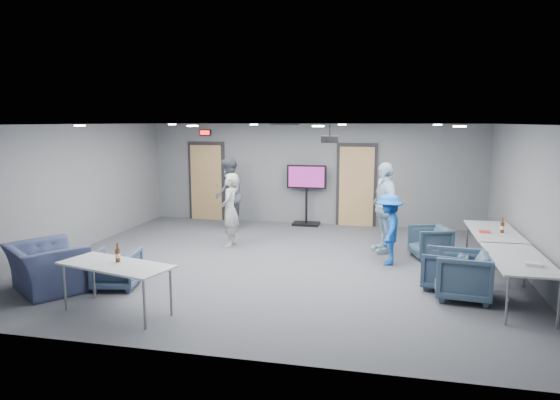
% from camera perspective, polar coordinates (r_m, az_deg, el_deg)
% --- Properties ---
extents(floor, '(9.00, 9.00, 0.00)m').
position_cam_1_polar(floor, '(9.87, -0.07, -7.24)').
color(floor, '#3E4147').
rests_on(floor, ground).
extents(ceiling, '(9.00, 9.00, 0.00)m').
position_cam_1_polar(ceiling, '(9.47, -0.07, 8.64)').
color(ceiling, silver).
rests_on(ceiling, wall_back).
extents(wall_back, '(9.00, 0.02, 2.70)m').
position_cam_1_polar(wall_back, '(13.48, 3.67, 2.96)').
color(wall_back, slate).
rests_on(wall_back, floor).
extents(wall_front, '(9.00, 0.02, 2.70)m').
position_cam_1_polar(wall_front, '(5.81, -8.80, -5.11)').
color(wall_front, slate).
rests_on(wall_front, floor).
extents(wall_left, '(0.02, 8.00, 2.70)m').
position_cam_1_polar(wall_left, '(11.43, -22.66, 1.22)').
color(wall_left, slate).
rests_on(wall_left, floor).
extents(wall_right, '(0.02, 8.00, 2.70)m').
position_cam_1_polar(wall_right, '(9.66, 26.97, -0.38)').
color(wall_right, slate).
rests_on(wall_right, floor).
extents(door_left, '(1.06, 0.17, 2.24)m').
position_cam_1_polar(door_left, '(14.24, -8.38, 2.07)').
color(door_left, black).
rests_on(door_left, wall_back).
extents(door_right, '(1.06, 0.17, 2.24)m').
position_cam_1_polar(door_right, '(13.33, 8.73, 1.59)').
color(door_right, black).
rests_on(door_right, wall_back).
extents(exit_sign, '(0.32, 0.08, 0.16)m').
position_cam_1_polar(exit_sign, '(14.13, -8.54, 7.63)').
color(exit_sign, black).
rests_on(exit_sign, wall_back).
extents(hvac_diffuser, '(0.60, 0.60, 0.03)m').
position_cam_1_polar(hvac_diffuser, '(12.32, 0.53, 8.64)').
color(hvac_diffuser, black).
rests_on(hvac_diffuser, ceiling).
extents(downlights, '(6.18, 3.78, 0.02)m').
position_cam_1_polar(downlights, '(9.48, -0.07, 8.55)').
color(downlights, white).
rests_on(downlights, ceiling).
extents(person_a, '(0.44, 0.63, 1.63)m').
position_cam_1_polar(person_a, '(11.09, -5.75, -1.15)').
color(person_a, '#9A9C9A').
rests_on(person_a, floor).
extents(person_b, '(0.94, 1.07, 1.85)m').
position_cam_1_polar(person_b, '(12.84, -5.87, 0.72)').
color(person_b, '#505860').
rests_on(person_b, floor).
extents(person_c, '(0.85, 1.21, 1.91)m').
position_cam_1_polar(person_c, '(10.73, 11.85, -0.87)').
color(person_c, '#A3BDD2').
rests_on(person_c, floor).
extents(person_d, '(0.56, 0.92, 1.39)m').
position_cam_1_polar(person_d, '(9.87, 12.32, -3.29)').
color(person_d, '#194CA5').
rests_on(person_d, floor).
extents(chair_right_a, '(0.90, 0.89, 0.66)m').
position_cam_1_polar(chair_right_a, '(10.60, 16.76, -4.65)').
color(chair_right_a, '#334658').
rests_on(chair_right_a, floor).
extents(chair_right_b, '(0.85, 0.84, 0.66)m').
position_cam_1_polar(chair_right_b, '(8.78, 18.34, -7.53)').
color(chair_right_b, '#324257').
rests_on(chair_right_b, floor).
extents(chair_right_c, '(0.91, 0.89, 0.76)m').
position_cam_1_polar(chair_right_c, '(8.37, 20.18, -8.08)').
color(chair_right_c, '#3E546B').
rests_on(chair_right_c, floor).
extents(chair_front_a, '(0.82, 0.84, 0.65)m').
position_cam_1_polar(chair_front_a, '(8.82, -18.15, -7.48)').
color(chair_front_a, '#3E4E6B').
rests_on(chair_front_a, floor).
extents(chair_front_b, '(1.59, 1.56, 0.78)m').
position_cam_1_polar(chair_front_b, '(9.06, -25.14, -7.02)').
color(chair_front_b, '#384061').
rests_on(chair_front_b, floor).
extents(table_right_a, '(0.82, 1.97, 0.73)m').
position_cam_1_polar(table_right_a, '(10.17, 23.25, -3.49)').
color(table_right_a, '#A1A3A6').
rests_on(table_right_a, floor).
extents(table_right_b, '(0.80, 1.93, 0.73)m').
position_cam_1_polar(table_right_b, '(8.36, 25.61, -6.24)').
color(table_right_b, '#A1A3A6').
rests_on(table_right_b, floor).
extents(table_front_left, '(1.81, 1.11, 0.73)m').
position_cam_1_polar(table_front_left, '(7.61, -18.25, -7.31)').
color(table_front_left, '#A1A3A6').
rests_on(table_front_left, floor).
extents(bottle_front, '(0.07, 0.07, 0.28)m').
position_cam_1_polar(bottle_front, '(7.66, -18.06, -6.01)').
color(bottle_front, '#53270E').
rests_on(bottle_front, table_front_left).
extents(bottle_right, '(0.07, 0.07, 0.28)m').
position_cam_1_polar(bottle_right, '(10.03, 24.06, -2.86)').
color(bottle_right, '#53270E').
rests_on(bottle_right, table_right_a).
extents(snack_box, '(0.19, 0.13, 0.04)m').
position_cam_1_polar(snack_box, '(9.93, 22.32, -3.35)').
color(snack_box, '#E13839').
rests_on(snack_box, table_right_a).
extents(wrapper, '(0.24, 0.19, 0.05)m').
position_cam_1_polar(wrapper, '(7.97, 26.99, -6.57)').
color(wrapper, silver).
rests_on(wrapper, table_right_b).
extents(tv_stand, '(1.05, 0.50, 1.62)m').
position_cam_1_polar(tv_stand, '(13.30, 3.04, 1.00)').
color(tv_stand, black).
rests_on(tv_stand, floor).
extents(projector, '(0.36, 0.34, 0.36)m').
position_cam_1_polar(projector, '(10.09, 5.72, 6.94)').
color(projector, black).
rests_on(projector, ceiling).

